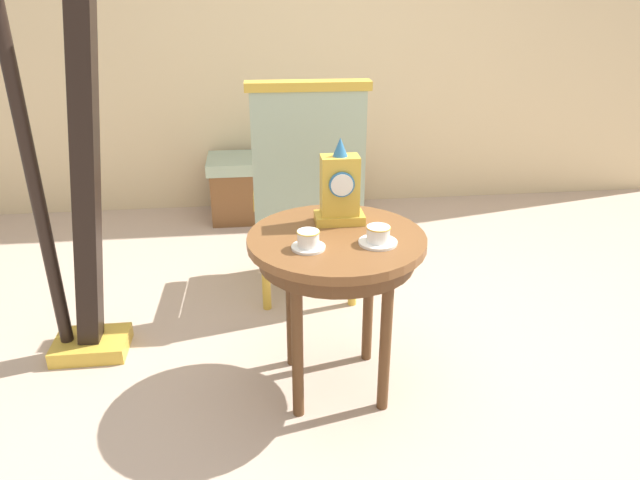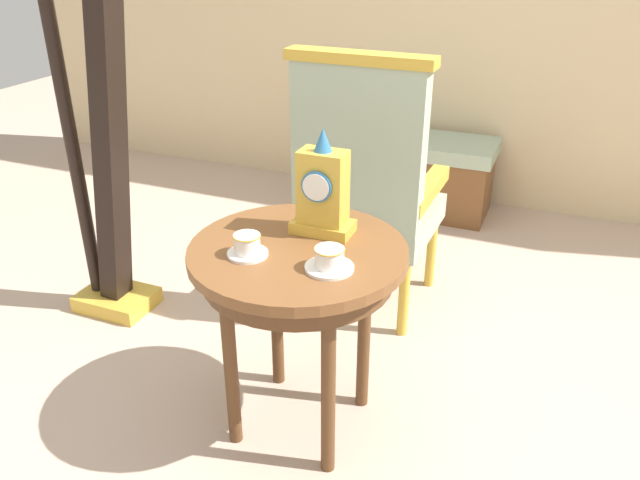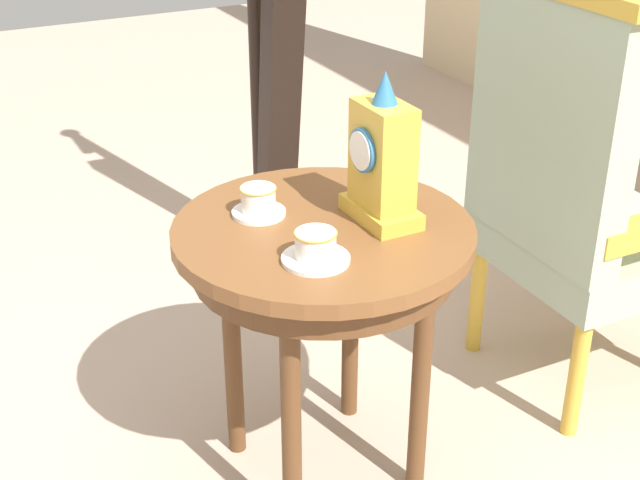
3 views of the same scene
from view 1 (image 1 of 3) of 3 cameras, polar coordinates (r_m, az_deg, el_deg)
name	(u,v)px [view 1 (image 1 of 3)]	position (r m, az deg, el deg)	size (l,w,h in m)	color
ground_plane	(357,382)	(2.49, 3.70, -13.87)	(10.00, 10.00, 0.00)	#BCA38E
wall_back	(304,5)	(4.20, -1.57, 22.26)	(6.00, 0.10, 2.80)	beige
side_table	(336,256)	(2.16, 1.63, -1.56)	(0.67, 0.67, 0.68)	brown
teacup_left	(308,240)	(2.01, -1.17, -0.05)	(0.12, 0.12, 0.07)	white
teacup_right	(378,236)	(2.06, 5.78, 0.39)	(0.14, 0.14, 0.07)	white
mantel_clock	(340,190)	(2.20, 1.97, 5.02)	(0.19, 0.11, 0.34)	gold
armchair	(307,190)	(2.86, -1.28, 4.93)	(0.56, 0.54, 1.14)	#9EB299
harp	(73,201)	(2.53, -23.30, 3.59)	(0.40, 0.24, 1.80)	gold
window_bench	(277,186)	(4.09, -4.27, 5.36)	(0.95, 0.40, 0.44)	#9EB299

